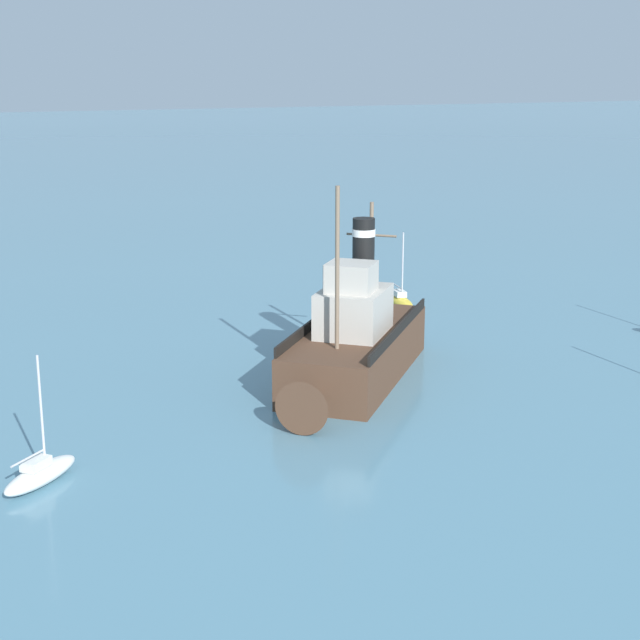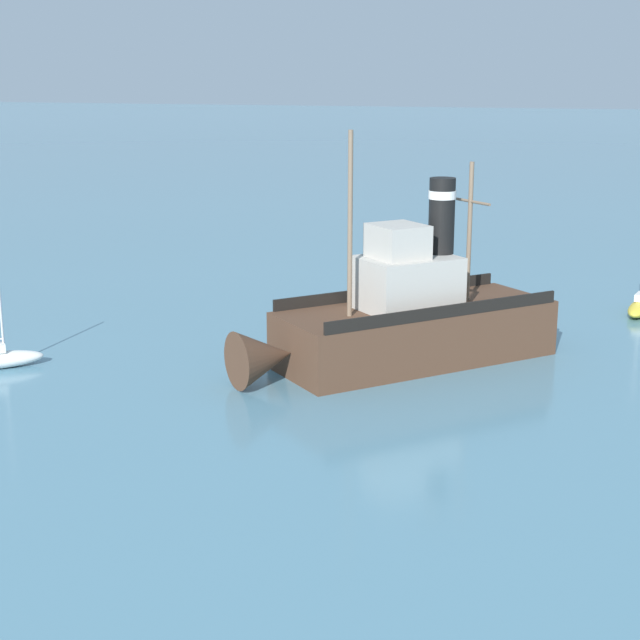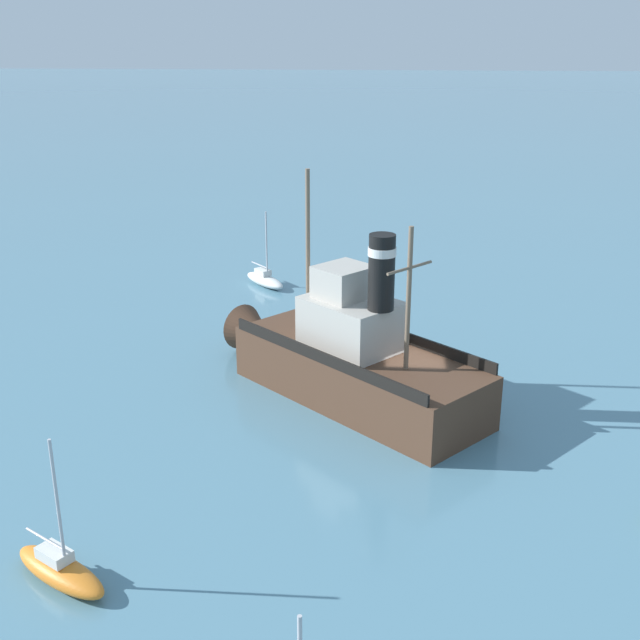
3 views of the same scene
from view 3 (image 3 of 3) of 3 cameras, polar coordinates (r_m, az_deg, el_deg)
The scene contains 4 objects.
ground_plane at distance 35.60m, azimuth 6.61°, elevation -6.14°, with size 600.00×600.00×0.00m, color teal.
old_tugboat at distance 35.65m, azimuth 2.07°, elevation -2.73°, with size 12.14×12.96×9.90m.
sailboat_orange at distance 26.24m, azimuth -18.00°, elevation -16.50°, with size 2.92×3.81×4.90m.
sailboat_white at distance 51.71m, azimuth -3.95°, elevation 2.91°, with size 3.56×3.36×4.90m.
Camera 3 is at (-31.96, 1.27, 15.63)m, focal length 45.00 mm.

